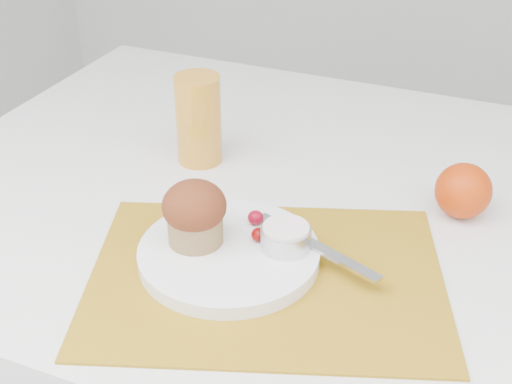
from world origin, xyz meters
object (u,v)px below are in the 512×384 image
at_px(plate, 229,254).
at_px(muffin, 195,213).
at_px(juice_glass, 199,120).
at_px(orange, 463,191).

relative_size(plate, muffin, 2.73).
distance_m(juice_glass, muffin, 0.23).
bearing_deg(plate, muffin, -178.52).
bearing_deg(orange, plate, -137.96).
bearing_deg(muffin, plate, 1.48).
bearing_deg(plate, juice_glass, 124.25).
distance_m(plate, orange, 0.31).
height_order(juice_glass, muffin, juice_glass).
xyz_separation_m(plate, muffin, (-0.04, -0.00, 0.05)).
bearing_deg(orange, juice_glass, 179.80).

